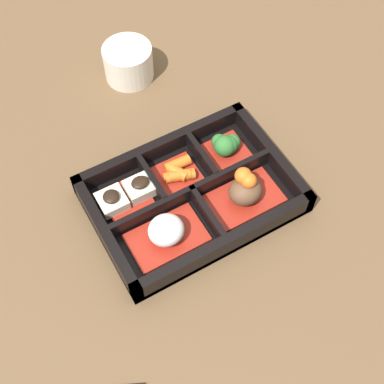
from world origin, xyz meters
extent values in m
plane|color=brown|center=(0.00, 0.00, 0.00)|extent=(3.00, 3.00, 0.00)
cube|color=black|center=(0.00, 0.00, 0.01)|extent=(0.28, 0.20, 0.01)
cube|color=black|center=(0.00, -0.09, 0.02)|extent=(0.28, 0.01, 0.04)
cube|color=black|center=(0.00, 0.09, 0.02)|extent=(0.28, 0.01, 0.04)
cube|color=black|center=(-0.13, 0.00, 0.02)|extent=(0.01, 0.20, 0.04)
cube|color=black|center=(0.13, 0.00, 0.02)|extent=(0.01, 0.20, 0.04)
cube|color=black|center=(0.00, 0.00, 0.02)|extent=(0.25, 0.01, 0.04)
cube|color=black|center=(-0.04, -0.04, 0.02)|extent=(0.01, 0.08, 0.04)
cube|color=black|center=(0.04, -0.04, 0.02)|extent=(0.01, 0.08, 0.04)
cube|color=black|center=(0.00, 0.04, 0.02)|extent=(0.01, 0.09, 0.04)
cube|color=maroon|center=(-0.06, 0.04, 0.01)|extent=(0.10, 0.07, 0.01)
ellipsoid|color=brown|center=(-0.06, 0.04, 0.03)|extent=(0.05, 0.04, 0.04)
sphere|color=#D1661E|center=(-0.06, 0.03, 0.05)|extent=(0.02, 0.02, 0.02)
sphere|color=#D1661E|center=(-0.06, 0.04, 0.05)|extent=(0.02, 0.02, 0.02)
sphere|color=#D1661E|center=(-0.07, 0.04, 0.05)|extent=(0.02, 0.02, 0.02)
cube|color=maroon|center=(0.06, 0.04, 0.01)|extent=(0.10, 0.07, 0.01)
ellipsoid|color=silver|center=(0.06, 0.04, 0.03)|extent=(0.05, 0.05, 0.04)
cube|color=maroon|center=(-0.08, -0.04, 0.01)|extent=(0.06, 0.06, 0.01)
sphere|color=#2D6B2D|center=(-0.08, -0.04, 0.03)|extent=(0.03, 0.03, 0.03)
sphere|color=#2D6B2D|center=(-0.09, -0.04, 0.03)|extent=(0.02, 0.02, 0.02)
sphere|color=#2D6B2D|center=(-0.08, -0.06, 0.03)|extent=(0.02, 0.02, 0.02)
sphere|color=#2D6B2D|center=(-0.09, -0.05, 0.03)|extent=(0.02, 0.02, 0.02)
sphere|color=#2D6B2D|center=(-0.09, -0.05, 0.03)|extent=(0.02, 0.02, 0.02)
sphere|color=#2D6B2D|center=(-0.09, -0.04, 0.03)|extent=(0.03, 0.03, 0.03)
cube|color=maroon|center=(0.00, -0.04, 0.01)|extent=(0.06, 0.06, 0.01)
cylinder|color=#D1661E|center=(-0.01, -0.05, 0.02)|extent=(0.04, 0.02, 0.02)
cylinder|color=#D1661E|center=(0.00, -0.03, 0.02)|extent=(0.03, 0.02, 0.02)
cylinder|color=#D1661E|center=(0.00, -0.04, 0.02)|extent=(0.05, 0.03, 0.01)
cylinder|color=#D1661E|center=(0.00, -0.03, 0.02)|extent=(0.04, 0.03, 0.01)
cylinder|color=#D1661E|center=(0.00, -0.04, 0.02)|extent=(0.03, 0.04, 0.02)
cube|color=maroon|center=(0.08, -0.04, 0.01)|extent=(0.06, 0.06, 0.01)
cube|color=beige|center=(0.06, -0.04, 0.02)|extent=(0.04, 0.04, 0.02)
ellipsoid|color=black|center=(0.06, -0.04, 0.04)|extent=(0.03, 0.02, 0.01)
cube|color=beige|center=(0.10, -0.04, 0.02)|extent=(0.04, 0.04, 0.02)
ellipsoid|color=black|center=(0.10, -0.04, 0.04)|extent=(0.02, 0.02, 0.01)
cylinder|color=beige|center=(-0.03, -0.27, 0.03)|extent=(0.08, 0.08, 0.06)
cylinder|color=#597A38|center=(-0.03, -0.27, 0.05)|extent=(0.07, 0.07, 0.01)
camera|label=1|loc=(0.20, 0.34, 0.65)|focal=50.00mm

